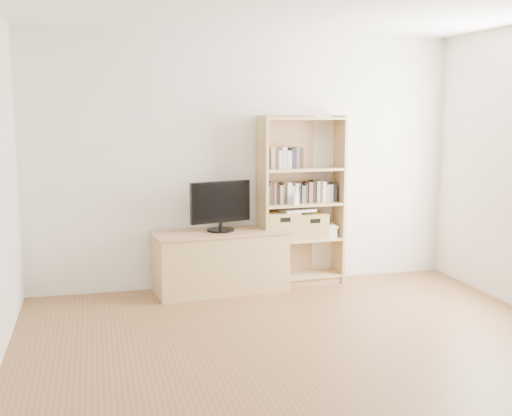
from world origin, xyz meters
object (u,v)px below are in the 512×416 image
object	(u,v)px
baby_monitor	(296,200)
television	(220,206)
basket_left	(280,226)
bookshelf	(301,201)
basket_right	(311,225)
laptop	(297,210)
tv_stand	(221,263)

from	to	relation	value
baby_monitor	television	bearing A→B (deg)	169.68
television	basket_left	bearing A→B (deg)	-8.35
bookshelf	basket_right	distance (m)	0.29
bookshelf	baby_monitor	world-z (taller)	bookshelf
baby_monitor	basket_left	bearing A→B (deg)	140.41
laptop	basket_left	bearing A→B (deg)	173.11
baby_monitor	basket_left	distance (m)	0.33
basket_left	television	bearing A→B (deg)	-179.15
television	basket_right	world-z (taller)	television
tv_stand	bookshelf	world-z (taller)	bookshelf
bookshelf	television	world-z (taller)	bookshelf
television	baby_monitor	distance (m)	0.79
bookshelf	baby_monitor	size ratio (longest dim) A/B	17.30
basket_left	laptop	distance (m)	0.24
baby_monitor	basket_right	distance (m)	0.37
bookshelf	baby_monitor	bearing A→B (deg)	-135.00
basket_right	tv_stand	bearing A→B (deg)	-176.43
tv_stand	television	size ratio (longest dim) A/B	2.05
television	baby_monitor	world-z (taller)	television
bookshelf	basket_right	size ratio (longest dim) A/B	5.63
bookshelf	laptop	world-z (taller)	bookshelf
tv_stand	baby_monitor	world-z (taller)	baby_monitor
television	laptop	world-z (taller)	television
tv_stand	basket_right	bearing A→B (deg)	-0.49
bookshelf	basket_right	bearing A→B (deg)	-2.60
baby_monitor	basket_left	xyz separation A→B (m)	(-0.14, 0.08, -0.28)
tv_stand	basket_left	xyz separation A→B (m)	(0.64, 0.07, 0.34)
baby_monitor	laptop	xyz separation A→B (m)	(0.04, 0.09, -0.12)
tv_stand	baby_monitor	xyz separation A→B (m)	(0.79, -0.02, 0.62)
basket_left	laptop	size ratio (longest dim) A/B	1.03
tv_stand	laptop	world-z (taller)	laptop
basket_left	basket_right	bearing A→B (deg)	-1.50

